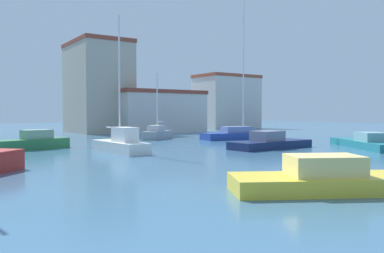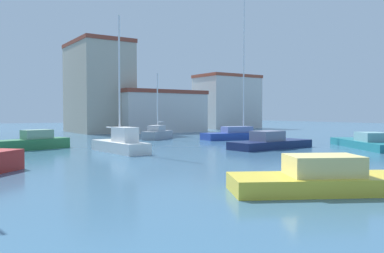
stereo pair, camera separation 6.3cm
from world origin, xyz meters
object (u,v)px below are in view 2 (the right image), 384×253
motorboat_teal_far_left (367,143)px  sailboat_grey_inner_mooring (157,133)px  motorboat_navy_far_right (270,143)px  motorboat_green_behind_lamppost (33,142)px  motorboat_yellow_outer_mooring (350,180)px  sailboat_blue_distant_north (242,134)px  sailboat_white_center_channel (121,143)px

motorboat_teal_far_left → sailboat_grey_inner_mooring: size_ratio=1.23×
motorboat_navy_far_right → sailboat_grey_inner_mooring: sailboat_grey_inner_mooring is taller
motorboat_teal_far_left → motorboat_green_behind_lamppost: bearing=148.8°
motorboat_teal_far_left → motorboat_yellow_outer_mooring: (-15.39, -9.19, 0.01)m
sailboat_grey_inner_mooring → motorboat_yellow_outer_mooring: 27.60m
sailboat_grey_inner_mooring → sailboat_blue_distant_north: size_ratio=0.46×
motorboat_green_behind_lamppost → motorboat_yellow_outer_mooring: 22.58m
motorboat_teal_far_left → motorboat_yellow_outer_mooring: size_ratio=0.94×
motorboat_teal_far_left → sailboat_grey_inner_mooring: (-8.20, 17.46, 0.18)m
motorboat_teal_far_left → sailboat_white_center_channel: 18.05m
motorboat_green_behind_lamppost → sailboat_grey_inner_mooring: (12.75, 4.77, 0.07)m
motorboat_navy_far_right → motorboat_yellow_outer_mooring: (-9.21, -13.02, -0.03)m
motorboat_green_behind_lamppost → motorboat_teal_far_left: bearing=-31.2°
sailboat_blue_distant_north → sailboat_white_center_channel: bearing=-160.3°
motorboat_green_behind_lamppost → motorboat_teal_far_left: size_ratio=0.69×
motorboat_yellow_outer_mooring → sailboat_blue_distant_north: bearing=57.0°
motorboat_navy_far_right → motorboat_green_behind_lamppost: motorboat_green_behind_lamppost is taller
sailboat_grey_inner_mooring → motorboat_yellow_outer_mooring: size_ratio=0.77×
sailboat_white_center_channel → motorboat_green_behind_lamppost: bearing=129.2°
motorboat_navy_far_right → sailboat_white_center_channel: 10.90m
sailboat_grey_inner_mooring → motorboat_green_behind_lamppost: bearing=-159.5°
motorboat_navy_far_right → motorboat_green_behind_lamppost: size_ratio=1.27×
motorboat_green_behind_lamppost → sailboat_white_center_channel: 7.01m
motorboat_teal_far_left → sailboat_blue_distant_north: bearing=95.1°
sailboat_grey_inner_mooring → sailboat_white_center_channel: bearing=-129.2°
sailboat_grey_inner_mooring → motorboat_navy_far_right: bearing=-81.6°
motorboat_green_behind_lamppost → motorboat_teal_far_left: (20.95, -12.69, -0.12)m
sailboat_blue_distant_north → motorboat_green_behind_lamppost: bearing=-179.8°
sailboat_blue_distant_north → sailboat_grey_inner_mooring: bearing=146.3°
motorboat_teal_far_left → sailboat_blue_distant_north: 12.81m
motorboat_yellow_outer_mooring → sailboat_white_center_channel: 16.49m
motorboat_teal_far_left → motorboat_yellow_outer_mooring: motorboat_yellow_outer_mooring is taller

